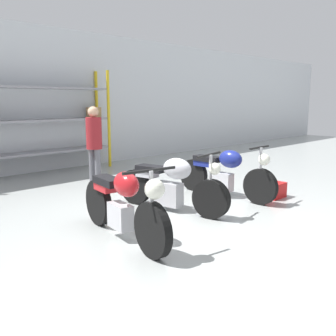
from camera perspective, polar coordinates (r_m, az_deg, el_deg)
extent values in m
plane|color=#9EA3A0|center=(5.97, 2.71, -7.11)|extent=(30.00, 30.00, 0.00)
cube|color=silver|center=(9.92, -19.84, 9.75)|extent=(30.00, 0.08, 3.60)
cylinder|color=gold|center=(10.29, -9.02, 7.34)|extent=(0.08, 0.08, 2.57)
cylinder|color=gold|center=(10.74, -10.74, 7.41)|extent=(0.08, 0.08, 2.57)
cube|color=gray|center=(9.48, -21.05, 2.00)|extent=(4.52, 0.55, 0.05)
cube|color=gray|center=(9.41, -21.36, 6.67)|extent=(4.52, 0.55, 0.05)
cube|color=gray|center=(9.40, -21.67, 11.38)|extent=(4.52, 0.55, 0.05)
cube|color=tan|center=(10.41, -11.25, 8.32)|extent=(0.31, 0.29, 0.27)
cylinder|color=black|center=(4.31, -2.37, -9.43)|extent=(0.21, 0.67, 0.66)
cylinder|color=black|center=(5.51, -10.55, -5.19)|extent=(0.21, 0.67, 0.66)
cube|color=#ADADB2|center=(4.95, -7.25, -7.29)|extent=(0.25, 0.42, 0.33)
ellipsoid|color=#B2191E|center=(4.68, -6.40, -2.47)|extent=(0.34, 0.48, 0.32)
cube|color=black|center=(5.13, -9.13, -1.96)|extent=(0.30, 0.56, 0.10)
cube|color=#B2191E|center=(5.22, -9.49, -2.77)|extent=(0.25, 0.40, 0.12)
cylinder|color=#ADADB2|center=(4.22, -2.55, -4.99)|extent=(0.06, 0.06, 0.68)
sphere|color=silver|center=(4.13, -2.04, -3.24)|extent=(0.23, 0.23, 0.23)
cylinder|color=black|center=(4.17, -2.82, -0.38)|extent=(0.69, 0.15, 0.04)
cylinder|color=black|center=(5.74, 6.58, -4.73)|extent=(0.24, 0.62, 0.61)
cylinder|color=black|center=(6.55, -4.95, -2.84)|extent=(0.24, 0.62, 0.61)
cube|color=#ADADB2|center=(6.15, 0.04, -3.95)|extent=(0.32, 0.49, 0.38)
ellipsoid|color=#B7B7BF|center=(5.96, 1.39, -0.11)|extent=(0.38, 0.55, 0.34)
cube|color=black|center=(6.27, -2.63, -0.08)|extent=(0.33, 0.54, 0.10)
cube|color=#B7B7BF|center=(6.33, -3.18, -0.81)|extent=(0.27, 0.39, 0.12)
cylinder|color=#ADADB2|center=(5.67, 6.47, -1.39)|extent=(0.06, 0.06, 0.68)
sphere|color=silver|center=(5.62, 7.13, -0.12)|extent=(0.18, 0.18, 0.18)
cylinder|color=black|center=(5.63, 6.27, 2.02)|extent=(0.69, 0.17, 0.04)
cylinder|color=black|center=(6.66, 13.89, -2.77)|extent=(0.12, 0.64, 0.63)
cylinder|color=black|center=(7.50, 3.90, -1.05)|extent=(0.12, 0.64, 0.63)
cube|color=#ADADB2|center=(7.09, 8.26, -2.06)|extent=(0.20, 0.41, 0.33)
ellipsoid|color=navy|center=(6.91, 9.50, 1.35)|extent=(0.29, 0.48, 0.33)
cube|color=black|center=(7.22, 6.03, 1.43)|extent=(0.24, 0.56, 0.10)
cube|color=navy|center=(7.29, 5.52, 0.79)|extent=(0.21, 0.39, 0.12)
cylinder|color=#ADADB2|center=(6.60, 13.86, 0.12)|extent=(0.05, 0.05, 0.68)
sphere|color=silver|center=(6.55, 14.44, 1.26)|extent=(0.20, 0.20, 0.20)
cylinder|color=black|center=(6.57, 13.76, 3.06)|extent=(0.60, 0.05, 0.04)
cylinder|color=#595960|center=(7.93, -11.47, 0.04)|extent=(0.13, 0.13, 0.81)
cylinder|color=#595960|center=(7.80, -10.61, -0.11)|extent=(0.13, 0.13, 0.81)
cylinder|color=maroon|center=(7.77, -11.22, 5.22)|extent=(0.36, 0.36, 0.64)
sphere|color=tan|center=(7.75, -11.34, 8.39)|extent=(0.22, 0.22, 0.22)
cube|color=red|center=(7.22, 15.96, -3.30)|extent=(0.44, 0.26, 0.28)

